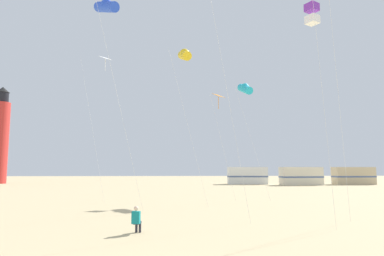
% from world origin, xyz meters
% --- Properties ---
extents(kite_flyer_standing, '(0.40, 0.54, 1.16)m').
position_xyz_m(kite_flyer_standing, '(-0.43, 7.99, 0.61)').
color(kite_flyer_standing, '#147F84').
rests_on(kite_flyer_standing, ground).
extents(kite_diamond_white, '(2.77, 2.67, 12.80)m').
position_xyz_m(kite_diamond_white, '(-5.31, 22.96, 11.95)').
color(kite_diamond_white, silver).
rests_on(kite_diamond_white, ground).
extents(kite_diamond_orange, '(2.20, 1.90, 9.31)m').
position_xyz_m(kite_diamond_orange, '(4.92, 22.41, 8.74)').
color(kite_diamond_orange, silver).
rests_on(kite_diamond_orange, ground).
extents(kite_tube_gold, '(2.91, 2.97, 12.17)m').
position_xyz_m(kite_tube_gold, '(1.82, 18.60, 11.46)').
color(kite_tube_gold, silver).
rests_on(kite_tube_gold, ground).
extents(kite_box_violet, '(2.08, 2.08, 11.74)m').
position_xyz_m(kite_box_violet, '(8.64, 10.52, 11.14)').
color(kite_box_violet, silver).
rests_on(kite_box_violet, ground).
extents(kite_tube_cyan, '(3.05, 3.02, 10.63)m').
position_xyz_m(kite_tube_cyan, '(7.44, 23.18, 9.92)').
color(kite_tube_cyan, silver).
rests_on(kite_tube_cyan, ground).
extents(kite_tube_blue, '(3.78, 3.89, 14.15)m').
position_xyz_m(kite_tube_blue, '(-3.48, 14.80, 13.44)').
color(kite_tube_blue, silver).
rests_on(kite_tube_blue, ground).
extents(lighthouse_distant, '(2.80, 2.80, 16.80)m').
position_xyz_m(lighthouse_distant, '(-29.38, 52.82, 7.84)').
color(lighthouse_distant, red).
rests_on(lighthouse_distant, ground).
extents(rv_van_white, '(6.54, 2.63, 2.80)m').
position_xyz_m(rv_van_white, '(12.86, 49.18, 1.39)').
color(rv_van_white, white).
rests_on(rv_van_white, ground).
extents(rv_van_cream, '(6.61, 2.85, 2.80)m').
position_xyz_m(rv_van_cream, '(20.68, 45.97, 1.39)').
color(rv_van_cream, beige).
rests_on(rv_van_cream, ground).
extents(rv_van_tan, '(6.48, 2.44, 2.80)m').
position_xyz_m(rv_van_tan, '(29.92, 47.56, 1.39)').
color(rv_van_tan, '#C6B28C').
rests_on(rv_van_tan, ground).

